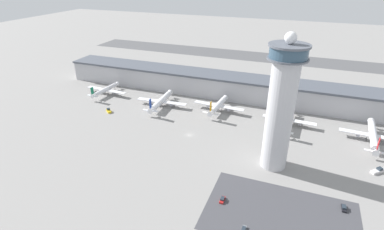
# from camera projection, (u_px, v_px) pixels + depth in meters

# --- Properties ---
(ground_plane) EXTENTS (1000.00, 1000.00, 0.00)m
(ground_plane) POSITION_uv_depth(u_px,v_px,m) (189.00, 135.00, 188.83)
(ground_plane) COLOR gray
(terminal_building) EXTENTS (274.63, 25.00, 17.98)m
(terminal_building) POSITION_uv_depth(u_px,v_px,m) (221.00, 85.00, 243.46)
(terminal_building) COLOR #B2B2B7
(terminal_building) RESTS_ON ground
(runway_strip) EXTENTS (411.94, 44.00, 0.01)m
(runway_strip) POSITION_uv_depth(u_px,v_px,m) (251.00, 56.00, 357.70)
(runway_strip) COLOR #515154
(runway_strip) RESTS_ON ground
(control_tower) EXTENTS (18.71, 18.71, 70.05)m
(control_tower) POSITION_uv_depth(u_px,v_px,m) (281.00, 105.00, 144.91)
(control_tower) COLOR #BCBCC1
(control_tower) RESTS_ON ground
(parking_lot_surface) EXTENTS (64.00, 40.00, 0.01)m
(parking_lot_surface) POSITION_uv_depth(u_px,v_px,m) (281.00, 216.00, 127.39)
(parking_lot_surface) COLOR #424247
(parking_lot_surface) RESTS_ON ground
(airplane_gate_alpha) EXTENTS (37.47, 32.90, 11.57)m
(airplane_gate_alpha) POSITION_uv_depth(u_px,v_px,m) (106.00, 90.00, 247.33)
(airplane_gate_alpha) COLOR white
(airplane_gate_alpha) RESTS_ON ground
(airplane_gate_bravo) EXTENTS (39.62, 38.83, 13.27)m
(airplane_gate_bravo) POSITION_uv_depth(u_px,v_px,m) (161.00, 101.00, 226.06)
(airplane_gate_bravo) COLOR white
(airplane_gate_bravo) RESTS_ON ground
(airplane_gate_charlie) EXTENTS (38.17, 33.23, 13.47)m
(airplane_gate_charlie) POSITION_uv_depth(u_px,v_px,m) (218.00, 105.00, 218.00)
(airplane_gate_charlie) COLOR white
(airplane_gate_charlie) RESTS_ON ground
(airplane_gate_delta) EXTENTS (34.85, 39.22, 11.82)m
(airplane_gate_delta) POSITION_uv_depth(u_px,v_px,m) (289.00, 120.00, 198.65)
(airplane_gate_delta) COLOR white
(airplane_gate_delta) RESTS_ON ground
(airplane_gate_echo) EXTENTS (37.58, 42.86, 13.38)m
(airplane_gate_echo) POSITION_uv_depth(u_px,v_px,m) (373.00, 135.00, 179.17)
(airplane_gate_echo) COLOR white
(airplane_gate_echo) RESTS_ON ground
(service_truck_catering) EXTENTS (6.25, 5.78, 2.60)m
(service_truck_catering) POSITION_uv_depth(u_px,v_px,m) (109.00, 111.00, 218.75)
(service_truck_catering) COLOR black
(service_truck_catering) RESTS_ON ground
(service_truck_fuel) EXTENTS (7.15, 4.74, 2.85)m
(service_truck_fuel) POSITION_uv_depth(u_px,v_px,m) (277.00, 128.00, 194.39)
(service_truck_fuel) COLOR black
(service_truck_fuel) RESTS_ON ground
(service_truck_baggage) EXTENTS (7.72, 7.10, 2.59)m
(service_truck_baggage) POSITION_uv_depth(u_px,v_px,m) (378.00, 171.00, 154.03)
(service_truck_baggage) COLOR black
(service_truck_baggage) RESTS_ON ground
(car_blue_compact) EXTENTS (2.01, 4.83, 1.53)m
(car_blue_compact) POSITION_uv_depth(u_px,v_px,m) (344.00, 208.00, 130.55)
(car_blue_compact) COLOR black
(car_blue_compact) RESTS_ON ground
(car_black_suv) EXTENTS (1.72, 4.67, 1.53)m
(car_black_suv) POSITION_uv_depth(u_px,v_px,m) (244.00, 230.00, 119.64)
(car_black_suv) COLOR black
(car_black_suv) RESTS_ON ground
(car_red_hatchback) EXTENTS (1.79, 4.65, 1.57)m
(car_red_hatchback) POSITION_uv_depth(u_px,v_px,m) (222.00, 200.00, 135.26)
(car_red_hatchback) COLOR black
(car_red_hatchback) RESTS_ON ground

